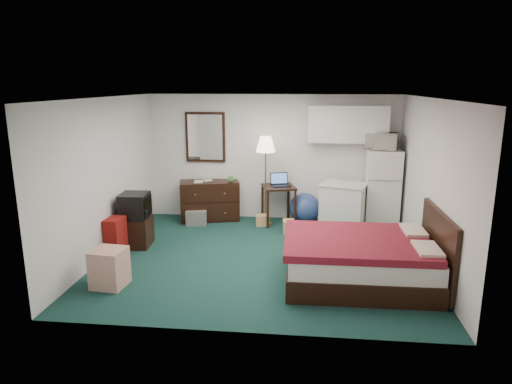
# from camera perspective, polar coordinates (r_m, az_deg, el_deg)

# --- Properties ---
(floor) EXTENTS (5.00, 4.50, 0.01)m
(floor) POSITION_cam_1_polar(r_m,az_deg,el_deg) (7.34, 0.71, -8.20)
(floor) COLOR #143332
(floor) RESTS_ON ground
(ceiling) EXTENTS (5.00, 4.50, 0.01)m
(ceiling) POSITION_cam_1_polar(r_m,az_deg,el_deg) (6.83, 0.77, 11.69)
(ceiling) COLOR white
(ceiling) RESTS_ON walls
(walls) EXTENTS (5.01, 4.51, 2.50)m
(walls) POSITION_cam_1_polar(r_m,az_deg,el_deg) (6.98, 0.74, 1.38)
(walls) COLOR white
(walls) RESTS_ON floor
(mirror) EXTENTS (0.80, 0.06, 1.00)m
(mirror) POSITION_cam_1_polar(r_m,az_deg,el_deg) (9.29, -6.34, 6.84)
(mirror) COLOR white
(mirror) RESTS_ON walls
(upper_cabinets) EXTENTS (1.50, 0.35, 0.70)m
(upper_cabinets) POSITION_cam_1_polar(r_m,az_deg,el_deg) (8.94, 11.42, 8.33)
(upper_cabinets) COLOR white
(upper_cabinets) RESTS_ON walls
(headboard) EXTENTS (0.06, 1.56, 1.00)m
(headboard) POSITION_cam_1_polar(r_m,az_deg,el_deg) (6.66, 21.77, -6.47)
(headboard) COLOR black
(headboard) RESTS_ON walls
(dresser) EXTENTS (1.26, 0.81, 0.79)m
(dresser) POSITION_cam_1_polar(r_m,az_deg,el_deg) (9.27, -5.81, -1.05)
(dresser) COLOR black
(dresser) RESTS_ON floor
(floor_lamp) EXTENTS (0.40, 0.40, 1.73)m
(floor_lamp) POSITION_cam_1_polar(r_m,az_deg,el_deg) (8.81, 1.20, 1.37)
(floor_lamp) COLOR #BC873D
(floor_lamp) RESTS_ON floor
(desk) EXTENTS (0.74, 0.74, 0.75)m
(desk) POSITION_cam_1_polar(r_m,az_deg,el_deg) (8.99, 2.82, -1.58)
(desk) COLOR black
(desk) RESTS_ON floor
(exercise_ball) EXTENTS (0.70, 0.70, 0.60)m
(exercise_ball) POSITION_cam_1_polar(r_m,az_deg,el_deg) (9.08, 6.11, -2.01)
(exercise_ball) COLOR navy
(exercise_ball) RESTS_ON floor
(kitchen_counter) EXTENTS (0.93, 0.81, 0.85)m
(kitchen_counter) POSITION_cam_1_polar(r_m,az_deg,el_deg) (8.77, 10.83, -1.87)
(kitchen_counter) COLOR white
(kitchen_counter) RESTS_ON floor
(fridge) EXTENTS (0.63, 0.63, 1.50)m
(fridge) POSITION_cam_1_polar(r_m,az_deg,el_deg) (9.02, 15.47, 0.42)
(fridge) COLOR silver
(fridge) RESTS_ON floor
(bed) EXTENTS (1.99, 1.56, 0.63)m
(bed) POSITION_cam_1_polar(r_m,az_deg,el_deg) (6.54, 12.77, -8.37)
(bed) COLOR #530618
(bed) RESTS_ON floor
(tv_stand) EXTENTS (0.52, 0.56, 0.49)m
(tv_stand) POSITION_cam_1_polar(r_m,az_deg,el_deg) (8.06, -14.77, -4.82)
(tv_stand) COLOR black
(tv_stand) RESTS_ON floor
(suitcase) EXTENTS (0.26, 0.39, 0.61)m
(suitcase) POSITION_cam_1_polar(r_m,az_deg,el_deg) (7.71, -17.15, -5.34)
(suitcase) COLOR #5A1313
(suitcase) RESTS_ON floor
(retail_box) EXTENTS (0.46, 0.46, 0.53)m
(retail_box) POSITION_cam_1_polar(r_m,az_deg,el_deg) (6.60, -17.87, -9.01)
(retail_box) COLOR silver
(retail_box) RESTS_ON floor
(file_bin) EXTENTS (0.45, 0.37, 0.28)m
(file_bin) POSITION_cam_1_polar(r_m,az_deg,el_deg) (9.04, -7.46, -3.16)
(file_bin) COLOR slate
(file_bin) RESTS_ON floor
(cardboard_box_a) EXTENTS (0.29, 0.26, 0.21)m
(cardboard_box_a) POSITION_cam_1_polar(r_m,az_deg,el_deg) (8.91, 0.76, -3.54)
(cardboard_box_a) COLOR tan
(cardboard_box_a) RESTS_ON floor
(cardboard_box_b) EXTENTS (0.22, 0.26, 0.24)m
(cardboard_box_b) POSITION_cam_1_polar(r_m,az_deg,el_deg) (8.48, 4.08, -4.33)
(cardboard_box_b) COLOR tan
(cardboard_box_b) RESTS_ON floor
(laptop) EXTENTS (0.43, 0.39, 0.24)m
(laptop) POSITION_cam_1_polar(r_m,az_deg,el_deg) (8.86, 3.11, 1.50)
(laptop) COLOR black
(laptop) RESTS_ON desk
(crt_tv) EXTENTS (0.49, 0.52, 0.43)m
(crt_tv) POSITION_cam_1_polar(r_m,az_deg,el_deg) (7.93, -14.94, -1.69)
(crt_tv) COLOR black
(crt_tv) RESTS_ON tv_stand
(microwave) EXTENTS (0.63, 0.45, 0.39)m
(microwave) POSITION_cam_1_polar(r_m,az_deg,el_deg) (8.83, 15.45, 6.38)
(microwave) COLOR silver
(microwave) RESTS_ON fridge
(book_a) EXTENTS (0.18, 0.05, 0.25)m
(book_a) POSITION_cam_1_polar(r_m,az_deg,el_deg) (9.10, -7.75, 1.99)
(book_a) COLOR tan
(book_a) RESTS_ON dresser
(book_b) EXTENTS (0.15, 0.08, 0.21)m
(book_b) POSITION_cam_1_polar(r_m,az_deg,el_deg) (9.19, -6.54, 2.02)
(book_b) COLOR tan
(book_b) RESTS_ON dresser
(mug) EXTENTS (0.17, 0.16, 0.14)m
(mug) POSITION_cam_1_polar(r_m,az_deg,el_deg) (9.05, -3.14, 1.67)
(mug) COLOR #498C3B
(mug) RESTS_ON dresser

